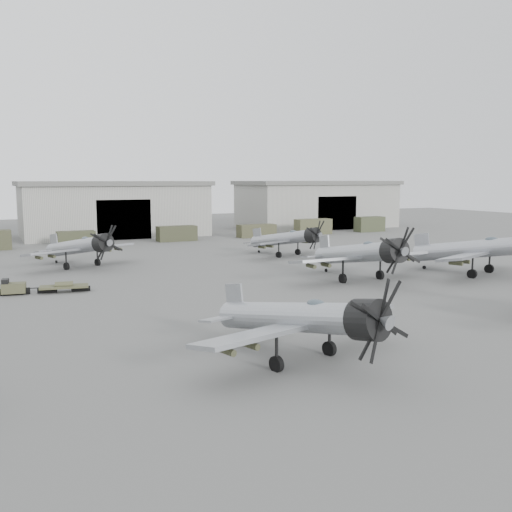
{
  "coord_description": "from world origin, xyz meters",
  "views": [
    {
      "loc": [
        -19.4,
        -30.05,
        9.02
      ],
      "look_at": [
        1.67,
        13.38,
        2.5
      ],
      "focal_mm": 40.0,
      "sensor_mm": 36.0,
      "label": 1
    }
  ],
  "objects": [
    {
      "name": "ground",
      "position": [
        0.0,
        0.0,
        0.0
      ],
      "size": [
        220.0,
        220.0,
        0.0
      ],
      "primitive_type": "plane",
      "color": "#535351",
      "rests_on": "ground"
    },
    {
      "name": "hangar_center",
      "position": [
        0.0,
        61.96,
        4.37
      ],
      "size": [
        29.0,
        14.8,
        8.7
      ],
      "color": "#A7A69C",
      "rests_on": "ground"
    },
    {
      "name": "hangar_right",
      "position": [
        38.0,
        61.96,
        4.37
      ],
      "size": [
        29.0,
        14.8,
        8.7
      ],
      "color": "#A7A69C",
      "rests_on": "ground"
    },
    {
      "name": "support_truck_3",
      "position": [
        -7.8,
        50.0,
        1.01
      ],
      "size": [
        4.95,
        2.2,
        2.02
      ],
      "primitive_type": "cube",
      "color": "#383B26",
      "rests_on": "ground"
    },
    {
      "name": "support_truck_4",
      "position": [
        6.49,
        50.0,
        1.11
      ],
      "size": [
        5.73,
        2.2,
        2.21
      ],
      "primitive_type": "cube",
      "color": "#373925",
      "rests_on": "ground"
    },
    {
      "name": "support_truck_5",
      "position": [
        19.53,
        50.0,
        0.99
      ],
      "size": [
        6.04,
        2.2,
        1.99
      ],
      "primitive_type": "cube",
      "color": "#41402A",
      "rests_on": "ground"
    },
    {
      "name": "support_truck_6",
      "position": [
        29.89,
        50.0,
        1.26
      ],
      "size": [
        6.13,
        2.2,
        2.52
      ],
      "primitive_type": "cube",
      "color": "#494930",
      "rests_on": "ground"
    },
    {
      "name": "support_truck_7",
      "position": [
        41.32,
        50.0,
        1.28
      ],
      "size": [
        5.14,
        2.2,
        2.57
      ],
      "primitive_type": "cube",
      "color": "#3B412A",
      "rests_on": "ground"
    },
    {
      "name": "aircraft_near_1",
      "position": [
        -5.33,
        -6.71,
        2.26
      ],
      "size": [
        12.46,
        11.21,
        4.97
      ],
      "rotation": [
        0.0,
        0.0,
        0.27
      ],
      "color": "#9CA0A5",
      "rests_on": "ground"
    },
    {
      "name": "aircraft_mid_2",
      "position": [
        10.95,
        10.74,
        2.49
      ],
      "size": [
        13.6,
        12.24,
        5.47
      ],
      "rotation": [
        0.0,
        0.0,
        0.02
      ],
      "color": "#95999E",
      "rests_on": "ground"
    },
    {
      "name": "aircraft_mid_3",
      "position": [
        22.97,
        8.33,
        2.52
      ],
      "size": [
        13.67,
        12.35,
        5.54
      ],
      "rotation": [
        0.0,
        0.0,
        0.38
      ],
      "color": "#9D9FA6",
      "rests_on": "ground"
    },
    {
      "name": "aircraft_far_0",
      "position": [
        -10.15,
        29.71,
        2.2
      ],
      "size": [
        11.83,
        10.72,
        4.84
      ],
      "rotation": [
        0.0,
        0.0,
        0.42
      ],
      "color": "#979AA0",
      "rests_on": "ground"
    },
    {
      "name": "aircraft_far_1",
      "position": [
        13.22,
        28.19,
        2.11
      ],
      "size": [
        11.47,
        10.35,
        4.63
      ],
      "rotation": [
        0.0,
        0.0,
        0.36
      ],
      "color": "#92959A",
      "rests_on": "ground"
    },
    {
      "name": "tug_trailer",
      "position": [
        -15.93,
        17.63,
        0.49
      ],
      "size": [
        6.63,
        2.24,
        1.31
      ],
      "rotation": [
        0.0,
        0.0,
        -0.16
      ],
      "color": "#45452D",
      "rests_on": "ground"
    }
  ]
}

